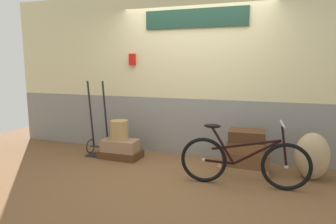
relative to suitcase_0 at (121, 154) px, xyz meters
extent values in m
cube|color=brown|center=(1.12, -0.21, -0.09)|extent=(9.15, 5.20, 0.06)
cube|color=gray|center=(1.12, 0.64, 0.43)|extent=(7.15, 0.20, 0.98)
cube|color=beige|center=(1.12, 0.64, 1.81)|extent=(7.15, 0.20, 1.79)
cube|color=#193828|center=(1.13, 0.52, 2.23)|extent=(1.69, 0.04, 0.30)
cube|color=red|center=(0.00, 0.50, 1.58)|extent=(0.10, 0.08, 0.20)
cube|color=#4C2D19|center=(0.00, 0.00, 0.00)|extent=(0.70, 0.43, 0.13)
cube|color=#937051|center=(0.01, -0.02, 0.16)|extent=(0.60, 0.35, 0.19)
cube|color=#9E754C|center=(2.01, 0.00, -0.01)|extent=(0.71, 0.49, 0.11)
cube|color=brown|center=(2.05, -0.02, 0.15)|extent=(0.65, 0.43, 0.21)
cube|color=brown|center=(2.05, 0.00, 0.33)|extent=(0.55, 0.44, 0.15)
cube|color=#4C2D19|center=(2.05, 0.00, 0.48)|extent=(0.51, 0.38, 0.15)
cylinder|color=#A8844C|center=(-0.02, 0.01, 0.42)|extent=(0.30, 0.30, 0.32)
torus|color=black|center=(-0.63, 0.07, 0.06)|extent=(0.02, 0.25, 0.25)
torus|color=black|center=(-0.28, 0.07, 0.06)|extent=(0.02, 0.25, 0.25)
cylinder|color=black|center=(-0.45, 0.07, 0.06)|extent=(0.35, 0.02, 0.02)
cylinder|color=black|center=(-0.60, 0.07, 0.64)|extent=(0.03, 0.14, 1.16)
cylinder|color=black|center=(-0.31, 0.07, 0.64)|extent=(0.03, 0.14, 1.16)
cube|color=black|center=(-0.45, -0.04, -0.05)|extent=(0.31, 0.22, 0.02)
ellipsoid|color=tan|center=(2.91, 0.02, 0.26)|extent=(0.45, 0.38, 0.65)
torus|color=black|center=(1.54, -0.57, 0.24)|extent=(0.61, 0.09, 0.61)
sphere|color=#B2B2B7|center=(1.54, -0.57, 0.24)|extent=(0.05, 0.05, 0.05)
torus|color=black|center=(2.57, -0.50, 0.24)|extent=(0.61, 0.09, 0.61)
sphere|color=#B2B2B7|center=(2.57, -0.50, 0.24)|extent=(0.05, 0.05, 0.05)
cube|color=black|center=(2.21, -0.52, 0.40)|extent=(0.58, 0.07, 0.37)
cube|color=black|center=(1.79, -0.55, 0.46)|extent=(0.31, 0.05, 0.48)
cube|color=black|center=(1.74, -0.56, 0.23)|extent=(0.39, 0.06, 0.04)
cube|color=black|center=(2.07, -0.53, 0.49)|extent=(0.85, 0.09, 0.20)
cube|color=black|center=(2.53, -0.50, 0.49)|extent=(0.11, 0.04, 0.51)
ellipsoid|color=black|center=(1.65, -0.56, 0.71)|extent=(0.23, 0.11, 0.06)
cylinder|color=#A5A5AD|center=(2.49, -0.50, 0.78)|extent=(0.06, 0.46, 0.02)
camera|label=1|loc=(2.34, -4.30, 1.49)|focal=31.77mm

